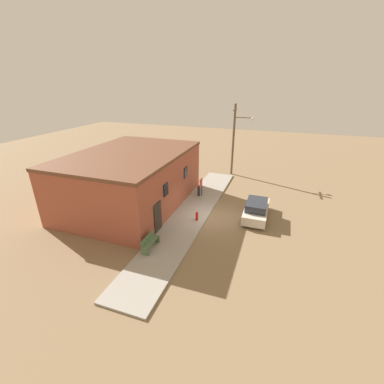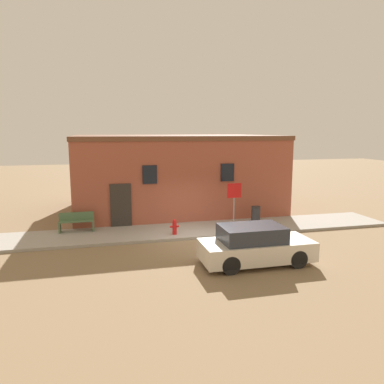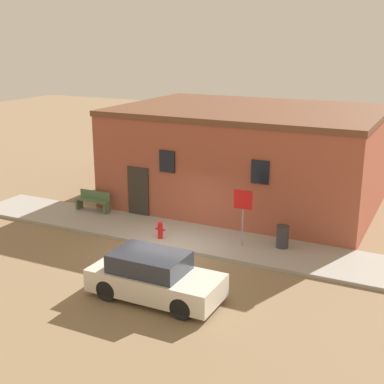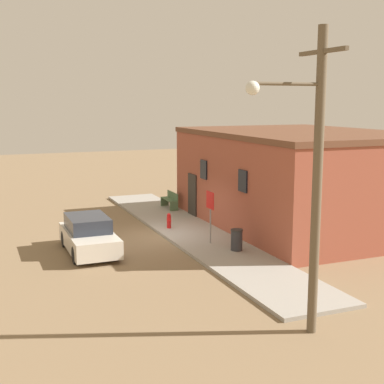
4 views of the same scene
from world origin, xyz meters
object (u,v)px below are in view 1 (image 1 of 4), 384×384
(trash_bin, at_px, (200,191))
(utility_pole, at_px, (235,138))
(stop_sign, at_px, (201,186))
(fire_hydrant, at_px, (197,216))
(bench, at_px, (150,242))
(parked_car, at_px, (256,209))

(trash_bin, xyz_separation_m, utility_pole, (7.05, -1.59, 3.56))
(trash_bin, bearing_deg, stop_sign, -159.61)
(fire_hydrant, distance_m, utility_pole, 12.02)
(fire_hydrant, bearing_deg, stop_sign, 12.38)
(stop_sign, height_order, trash_bin, stop_sign)
(bench, distance_m, parked_car, 8.52)
(utility_pole, bearing_deg, parked_car, -158.77)
(trash_bin, xyz_separation_m, parked_car, (-2.30, -5.23, 0.13))
(bench, bearing_deg, parked_car, -41.62)
(parked_car, bearing_deg, stop_sign, 78.71)
(stop_sign, distance_m, trash_bin, 1.80)
(stop_sign, bearing_deg, fire_hydrant, -167.62)
(fire_hydrant, xyz_separation_m, stop_sign, (3.05, 0.67, 1.14))
(fire_hydrant, bearing_deg, parked_car, -62.57)
(parked_car, bearing_deg, trash_bin, 66.22)
(fire_hydrant, height_order, bench, bench)
(fire_hydrant, distance_m, stop_sign, 3.32)
(bench, bearing_deg, trash_bin, -2.86)
(fire_hydrant, relative_size, utility_pole, 0.09)
(bench, bearing_deg, utility_pole, -7.35)
(stop_sign, xyz_separation_m, parked_car, (-0.94, -4.72, -0.94))
(stop_sign, xyz_separation_m, utility_pole, (8.41, -1.09, 2.49))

